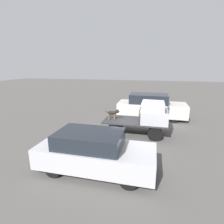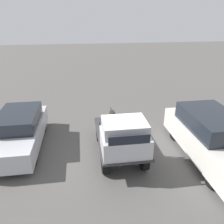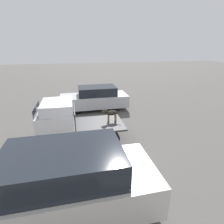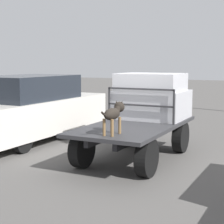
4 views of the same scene
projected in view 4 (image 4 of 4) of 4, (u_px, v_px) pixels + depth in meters
ground_plane at (135, 159)px, 8.97m from camera, size 80.00×80.00×0.00m
flatbed_truck at (135, 134)px, 8.89m from camera, size 3.80×1.85×0.86m
truck_cab at (152, 97)px, 9.73m from camera, size 1.50×1.73×1.17m
truck_headboard at (140, 100)px, 9.03m from camera, size 0.04×1.73×0.83m
dog at (114, 113)px, 7.57m from camera, size 0.93×0.24×0.67m
parked_pickup_far at (33, 108)px, 11.21m from camera, size 5.26×2.04×1.92m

